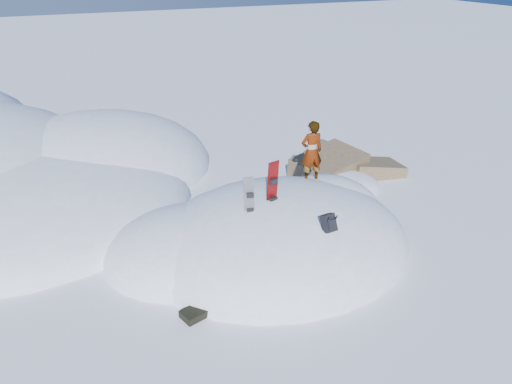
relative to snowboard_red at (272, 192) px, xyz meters
name	(u,v)px	position (x,y,z in m)	size (l,w,h in m)	color
ground	(279,247)	(0.26, 0.10, -1.68)	(120.00, 120.00, 0.00)	white
snow_mound	(269,244)	(0.09, 0.34, -1.68)	(8.00, 6.00, 3.00)	white
rock_outcrop	(337,179)	(3.98, 3.11, -1.67)	(4.68, 4.41, 1.68)	brown
snowboard_red	(272,192)	(0.00, 0.00, 0.00)	(0.34, 0.26, 1.66)	#AD0909
snowboard_dark	(249,204)	(-0.69, -0.20, -0.09)	(0.29, 0.24, 1.35)	black
backpack	(329,223)	(0.70, -1.52, -0.26)	(0.33, 0.42, 0.49)	black
gear_pile	(197,311)	(-2.53, -1.64, -1.58)	(0.81, 0.63, 0.21)	black
person	(312,152)	(1.75, 1.17, 0.36)	(0.64, 0.42, 1.75)	slate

